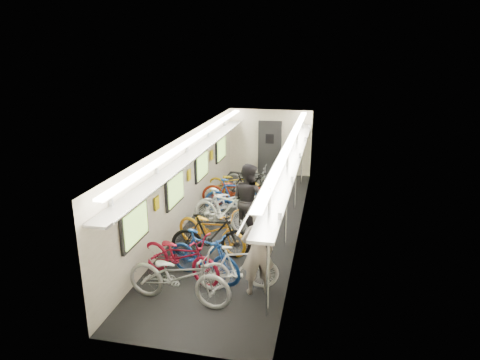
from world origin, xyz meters
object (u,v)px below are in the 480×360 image
at_px(passenger_mid, 248,200).
at_px(bicycle_0, 179,276).
at_px(passenger_near, 258,252).
at_px(backpack, 268,227).
at_px(bicycle_1, 204,256).

bearing_deg(passenger_mid, bicycle_0, 112.56).
xyz_separation_m(bicycle_0, passenger_mid, (0.67, 3.23, 0.39)).
xyz_separation_m(passenger_near, backpack, (0.15, 0.27, 0.41)).
distance_m(bicycle_1, backpack, 1.50).
relative_size(bicycle_1, passenger_near, 0.99).
distance_m(bicycle_0, bicycle_1, 0.92).
relative_size(bicycle_1, passenger_mid, 0.93).
xyz_separation_m(bicycle_0, bicycle_1, (0.22, 0.89, -0.02)).
bearing_deg(bicycle_0, passenger_near, -59.93).
bearing_deg(backpack, bicycle_1, -175.20).
bearing_deg(passenger_near, bicycle_1, -35.38).
distance_m(passenger_near, passenger_mid, 2.71).
xyz_separation_m(passenger_near, passenger_mid, (-0.69, 2.62, 0.05)).
distance_m(passenger_near, backpack, 0.51).
bearing_deg(bicycle_0, bicycle_1, -8.03).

